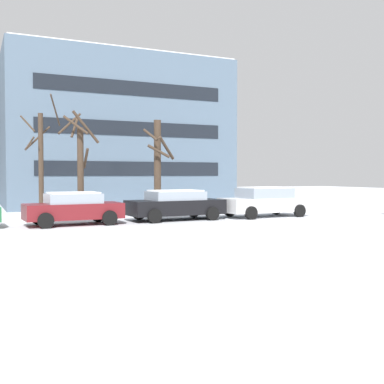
# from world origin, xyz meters

# --- Properties ---
(ground_plane) EXTENTS (120.00, 120.00, 0.00)m
(ground_plane) POSITION_xyz_m (0.00, 0.00, 0.00)
(ground_plane) COLOR white
(parked_car_maroon) EXTENTS (4.12, 2.12, 1.41)m
(parked_car_maroon) POSITION_xyz_m (3.28, 8.93, 0.73)
(parked_car_maroon) COLOR maroon
(parked_car_maroon) RESTS_ON ground
(parked_car_black) EXTENTS (4.62, 2.31, 1.43)m
(parked_car_black) POSITION_xyz_m (8.11, 9.16, 0.74)
(parked_car_black) COLOR black
(parked_car_black) RESTS_ON ground
(parked_car_white) EXTENTS (4.65, 2.32, 1.53)m
(parked_car_white) POSITION_xyz_m (12.93, 8.89, 0.78)
(parked_car_white) COLOR white
(parked_car_white) RESTS_ON ground
(tree_far_left) EXTENTS (1.91, 1.97, 5.31)m
(tree_far_left) POSITION_xyz_m (4.20, 11.99, 2.69)
(tree_far_left) COLOR #423326
(tree_far_left) RESTS_ON ground
(tree_far_mid) EXTENTS (1.71, 1.29, 5.17)m
(tree_far_mid) POSITION_xyz_m (8.69, 13.07, 2.72)
(tree_far_mid) COLOR #423326
(tree_far_mid) RESTS_ON ground
(tree_far_right) EXTENTS (1.99, 1.81, 6.10)m
(tree_far_right) POSITION_xyz_m (2.50, 13.39, 2.87)
(tree_far_right) COLOR #423326
(tree_far_right) RESTS_ON ground
(building_far_right) EXTENTS (15.14, 11.87, 10.25)m
(building_far_right) POSITION_xyz_m (8.67, 23.32, 5.13)
(building_far_right) COLOR slate
(building_far_right) RESTS_ON ground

